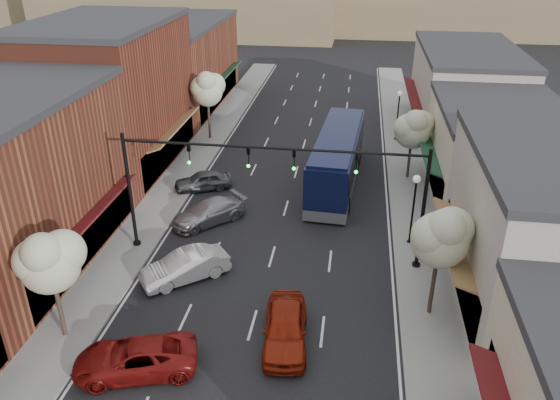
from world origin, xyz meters
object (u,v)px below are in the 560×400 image
at_px(tree_left_near, 49,260).
at_px(parked_car_a, 135,358).
at_px(lamp_post_near, 414,199).
at_px(lamp_post_far, 398,107).
at_px(tree_right_near, 442,235).
at_px(red_hatchback, 285,328).
at_px(signal_mast_right, 379,189).
at_px(parked_car_d, 203,181).
at_px(coach_bus, 337,159).
at_px(tree_right_far, 413,128).
at_px(signal_mast_left, 169,177).
at_px(parked_car_b, 185,267).
at_px(parked_car_c, 209,212).
at_px(tree_left_far, 208,88).

distance_m(tree_left_near, parked_car_a, 5.53).
bearing_deg(lamp_post_near, tree_left_near, -146.67).
bearing_deg(lamp_post_far, tree_right_near, -88.70).
xyz_separation_m(lamp_post_near, red_hatchback, (-6.11, -9.44, -2.19)).
bearing_deg(tree_right_near, signal_mast_right, 123.91).
bearing_deg(parked_car_d, parked_car_a, -17.51).
relative_size(tree_right_near, lamp_post_near, 1.34).
xyz_separation_m(tree_right_near, parked_car_d, (-14.55, 12.13, -3.77)).
bearing_deg(parked_car_a, coach_bus, 142.82).
bearing_deg(tree_right_near, tree_left_near, -166.45).
distance_m(lamp_post_far, red_hatchback, 27.71).
bearing_deg(tree_right_far, tree_right_near, -90.00).
xyz_separation_m(tree_right_far, red_hatchback, (-6.66, -18.88, -3.18)).
distance_m(signal_mast_left, tree_right_near, 14.55).
distance_m(tree_right_near, parked_car_b, 13.14).
relative_size(lamp_post_far, parked_car_b, 0.95).
xyz_separation_m(tree_right_far, parked_car_b, (-12.55, -14.73, -3.22)).
distance_m(coach_bus, red_hatchback, 17.32).
height_order(signal_mast_right, parked_car_c, signal_mast_right).
distance_m(tree_left_near, tree_left_far, 26.00).
distance_m(red_hatchback, parked_car_d, 16.96).
height_order(lamp_post_near, lamp_post_far, same).
bearing_deg(parked_car_a, parked_car_b, 162.61).
xyz_separation_m(signal_mast_left, tree_left_near, (-2.63, -8.05, -0.40)).
bearing_deg(tree_right_far, parked_car_b, -130.41).
bearing_deg(lamp_post_near, parked_car_d, 158.30).
relative_size(red_hatchback, parked_car_b, 1.03).
xyz_separation_m(lamp_post_far, red_hatchback, (-6.11, -26.94, -2.19)).
bearing_deg(red_hatchback, lamp_post_far, 71.51).
relative_size(signal_mast_left, parked_car_b, 1.77).
xyz_separation_m(coach_bus, red_hatchback, (-1.42, -17.22, -1.19)).
distance_m(signal_mast_right, parked_car_b, 10.91).
bearing_deg(signal_mast_left, coach_bus, 49.66).
bearing_deg(tree_left_far, parked_car_d, -78.25).
xyz_separation_m(tree_left_near, parked_car_d, (2.05, 16.13, -3.54)).
bearing_deg(parked_car_b, tree_left_far, 152.55).
bearing_deg(parked_car_a, tree_left_far, 171.43).
relative_size(tree_left_far, red_hatchback, 1.28).
xyz_separation_m(signal_mast_left, tree_right_far, (13.97, 11.95, -0.63)).
relative_size(tree_left_far, parked_car_d, 1.53).
relative_size(tree_right_far, lamp_post_near, 1.22).
height_order(tree_left_near, parked_car_d, tree_left_near).
bearing_deg(lamp_post_far, tree_left_far, -172.70).
bearing_deg(parked_car_b, red_hatchback, 16.31).
height_order(tree_left_near, lamp_post_far, tree_left_near).
bearing_deg(parked_car_b, parked_car_c, 144.84).
bearing_deg(lamp_post_far, tree_right_far, -86.12).
distance_m(tree_left_near, coach_bus, 21.68).
height_order(signal_mast_right, parked_car_d, signal_mast_right).
xyz_separation_m(tree_right_near, parked_car_c, (-12.91, 7.49, -3.75)).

